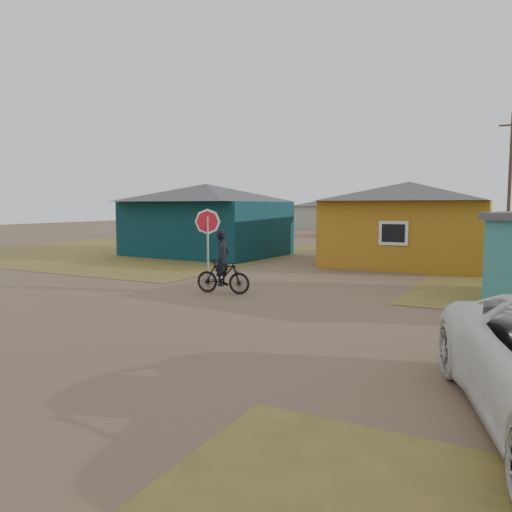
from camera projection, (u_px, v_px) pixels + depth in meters
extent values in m
plane|color=brown|center=(191.00, 318.00, 12.42)|extent=(120.00, 120.00, 0.00)
cube|color=olive|center=(127.00, 251.00, 30.38)|extent=(20.00, 18.00, 0.00)
cube|color=#082A31|center=(206.00, 228.00, 28.10)|extent=(8.40, 6.54, 3.00)
pyramid|color=#3A3A3D|center=(206.00, 193.00, 27.90)|extent=(8.93, 7.08, 1.00)
cube|color=#A56F19|center=(408.00, 233.00, 23.40)|extent=(7.21, 6.24, 3.00)
pyramid|color=#3A3A3D|center=(409.00, 191.00, 23.21)|extent=(7.72, 6.76, 0.90)
cube|color=silver|center=(393.00, 233.00, 20.73)|extent=(1.20, 0.06, 1.00)
cube|color=black|center=(393.00, 233.00, 20.70)|extent=(0.95, 0.04, 0.75)
cube|color=#9AA890|center=(356.00, 221.00, 44.95)|extent=(6.49, 5.60, 2.80)
pyramid|color=#3A3A3D|center=(356.00, 201.00, 44.77)|extent=(7.04, 6.15, 0.80)
cube|color=#9AA890|center=(320.00, 218.00, 59.23)|extent=(5.75, 5.28, 2.70)
pyramid|color=#3A3A3D|center=(320.00, 203.00, 59.06)|extent=(6.28, 5.81, 0.70)
cylinder|color=#4A362C|center=(510.00, 184.00, 28.31)|extent=(0.20, 0.20, 8.00)
cylinder|color=gray|center=(208.00, 252.00, 17.12)|extent=(0.07, 0.07, 2.41)
imported|color=black|center=(223.00, 277.00, 15.86)|extent=(1.86, 0.78, 1.08)
imported|color=black|center=(223.00, 258.00, 15.80)|extent=(0.52, 0.71, 1.78)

